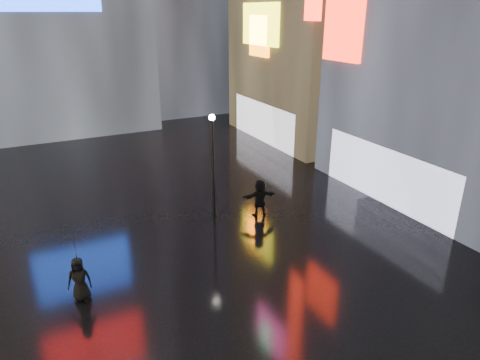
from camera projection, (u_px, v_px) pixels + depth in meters
ground at (166, 221)px, 20.84m from camera, size 140.00×140.00×0.00m
lamp_far at (213, 161)px, 20.18m from camera, size 0.30×0.30×5.20m
pedestrian_4 at (79, 279)px, 14.90m from camera, size 0.94×0.76×1.68m
pedestrian_5 at (260, 198)px, 21.12m from camera, size 1.81×0.79×1.89m
umbrella_2 at (74, 247)px, 14.42m from camera, size 1.10×1.08×0.91m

